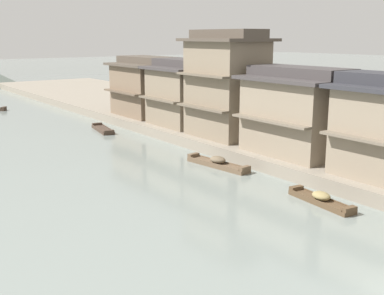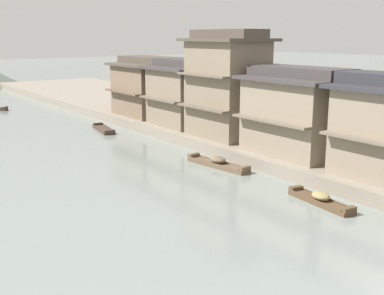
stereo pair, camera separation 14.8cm
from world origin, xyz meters
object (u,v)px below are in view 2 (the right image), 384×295
(boat_moored_nearest, at_px, (104,129))
(boat_moored_third, at_px, (218,163))
(house_waterfront_narrow, at_px, (186,93))
(house_waterfront_second, at_px, (298,112))
(house_waterfront_tall, at_px, (227,85))
(boat_moored_far, at_px, (321,200))
(house_waterfront_far, at_px, (149,87))

(boat_moored_nearest, relative_size, boat_moored_third, 0.87)
(boat_moored_third, bearing_deg, house_waterfront_narrow, 65.70)
(house_waterfront_second, xyz_separation_m, house_waterfront_tall, (-0.23, 7.67, 1.31))
(boat_moored_nearest, relative_size, boat_moored_far, 1.06)
(boat_moored_nearest, distance_m, house_waterfront_second, 21.10)
(boat_moored_third, bearing_deg, house_waterfront_tall, 46.08)
(boat_moored_far, distance_m, house_waterfront_narrow, 21.93)
(boat_moored_third, height_order, house_waterfront_tall, house_waterfront_tall)
(house_waterfront_tall, xyz_separation_m, house_waterfront_narrow, (0.48, 6.58, -1.30))
(house_waterfront_tall, distance_m, house_waterfront_far, 13.85)
(boat_moored_nearest, relative_size, house_waterfront_narrow, 0.69)
(boat_moored_far, height_order, house_waterfront_narrow, house_waterfront_narrow)
(boat_moored_third, bearing_deg, boat_moored_far, -91.41)
(boat_moored_third, xyz_separation_m, house_waterfront_second, (4.91, -2.81, 3.62))
(boat_moored_third, height_order, house_waterfront_second, house_waterfront_second)
(house_waterfront_tall, bearing_deg, house_waterfront_second, -88.29)
(boat_moored_third, height_order, boat_moored_far, boat_moored_third)
(house_waterfront_second, height_order, house_waterfront_tall, house_waterfront_tall)
(boat_moored_nearest, height_order, house_waterfront_narrow, house_waterfront_narrow)
(house_waterfront_second, relative_size, house_waterfront_far, 1.01)
(boat_moored_nearest, bearing_deg, house_waterfront_tall, -66.01)
(boat_moored_nearest, height_order, house_waterfront_far, house_waterfront_far)
(boat_moored_far, bearing_deg, house_waterfront_far, 78.87)
(boat_moored_nearest, bearing_deg, house_waterfront_second, -74.07)
(boat_moored_third, distance_m, house_waterfront_narrow, 13.06)
(boat_moored_nearest, distance_m, house_waterfront_tall, 14.37)
(boat_moored_nearest, xyz_separation_m, house_waterfront_tall, (5.47, -12.29, 5.04))
(boat_moored_far, bearing_deg, house_waterfront_second, 52.42)
(house_waterfront_far, bearing_deg, boat_moored_third, -105.88)
(boat_moored_nearest, bearing_deg, boat_moored_far, -88.81)
(boat_moored_nearest, bearing_deg, house_waterfront_narrow, -43.83)
(house_waterfront_second, bearing_deg, boat_moored_nearest, 105.93)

